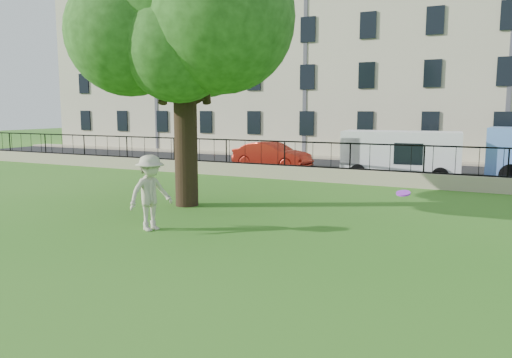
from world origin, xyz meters
The scene contains 11 objects.
ground centered at (0.00, 0.00, 0.00)m, with size 120.00×120.00×0.00m, color #31751C.
retaining_wall centered at (0.00, 12.00, 0.30)m, with size 50.00×0.40×0.60m, color tan.
iron_railing centered at (0.00, 12.00, 1.15)m, with size 50.00×0.05×1.13m.
street centered at (0.00, 16.70, 0.01)m, with size 60.00×9.00×0.01m, color black.
sidewalk centered at (0.00, 21.90, 0.06)m, with size 60.00×1.40×0.12m, color tan.
building_row centered at (0.00, 27.57, 6.92)m, with size 56.40×10.40×13.80m.
tree centered at (-3.63, 4.92, 6.28)m, with size 7.83×6.03×9.54m.
man centered at (-2.45, 1.61, 0.99)m, with size 1.28×0.73×1.98m, color beige.
frisbee centered at (4.00, 1.08, 1.54)m, with size 0.27×0.27×0.03m, color #AA28E5.
red_sedan centered at (-5.14, 15.40, 0.70)m, with size 1.48×4.23×1.39m, color #A22114.
white_van centered at (1.67, 14.40, 1.07)m, with size 5.11×1.99×2.15m, color white.
Camera 1 is at (5.56, -8.67, 3.15)m, focal length 35.00 mm.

